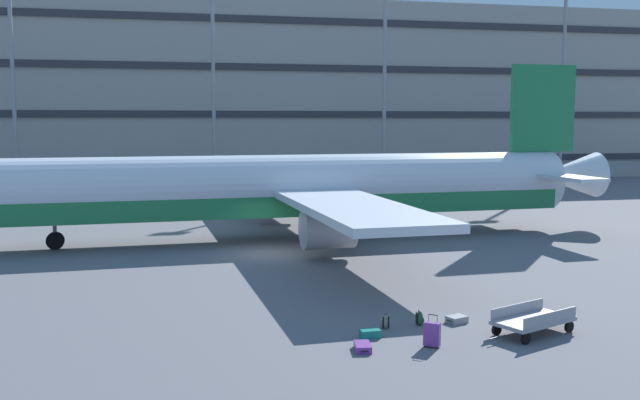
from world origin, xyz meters
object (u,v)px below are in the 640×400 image
Objects in this scene: suitcase_scuffed at (432,334)px; backpack_teal at (420,319)px; airliner at (297,189)px; suitcase_upright at (370,334)px; suitcase_black at (457,319)px; suitcase_laid_flat at (363,347)px; baggage_cart at (533,320)px; backpack_red at (385,322)px.

suitcase_scuffed reaches higher than backpack_teal.
suitcase_upright is (-1.23, -18.46, -2.68)m from airliner.
airliner is at bearing 96.50° from suitcase_black.
airliner reaches higher than suitcase_scuffed.
airliner is 19.88m from suitcase_scuffed.
suitcase_laid_flat is at bearing -151.31° from suitcase_black.
baggage_cart reaches higher than suitcase_black.
backpack_red is (0.73, 0.79, 0.10)m from suitcase_upright.
airliner is at bearing 84.79° from suitcase_laid_flat.
suitcase_upright is 1.27× the size of backpack_red.
baggage_cart is at bearing -27.46° from backpack_teal.
backpack_red is at bearing -91.62° from airliner.
suitcase_laid_flat is (-1.79, -19.58, -2.70)m from airliner.
suitcase_upright is at bearing -154.99° from backpack_teal.
airliner is 19.69m from baggage_cart.
suitcase_black is 1.15× the size of suitcase_upright.
backpack_teal is at bearing 39.14° from suitcase_laid_flat.
baggage_cart is at bearing 4.24° from suitcase_laid_flat.
baggage_cart is (3.11, -1.61, 0.20)m from backpack_teal.
backpack_teal reaches higher than backpack_red.
suitcase_laid_flat is at bearing 175.84° from suitcase_scuffed.
backpack_teal is at bearing -87.70° from airliner.
suitcase_laid_flat is at bearing -175.76° from baggage_cart.
baggage_cart reaches higher than suitcase_upright.
backpack_red is 1.21m from backpack_teal.
suitcase_scuffed is (0.26, -19.73, -2.41)m from airliner.
airliner is 45.45× the size of suitcase_laid_flat.
backpack_red is at bearing 56.14° from suitcase_laid_flat.
suitcase_laid_flat is at bearing -123.86° from backpack_red.
baggage_cart reaches higher than backpack_red.
airliner is at bearing 86.18° from suitcase_upright.
backpack_red is at bearing 110.26° from suitcase_scuffed.
suitcase_upright is at bearing 139.57° from suitcase_scuffed.
suitcase_upright is 0.20× the size of baggage_cart.
backpack_red is (-0.50, -17.66, -2.58)m from airliner.
suitcase_black is at bearing 1.82° from backpack_teal.
baggage_cart is (1.82, -1.66, 0.32)m from suitcase_black.
suitcase_scuffed is 0.29× the size of baggage_cart.
suitcase_upright is at bearing -93.82° from airliner.
backpack_red reaches higher than suitcase_black.
suitcase_scuffed is at bearing -170.97° from baggage_cart.
suitcase_upright is (-3.23, -0.95, 0.02)m from suitcase_black.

